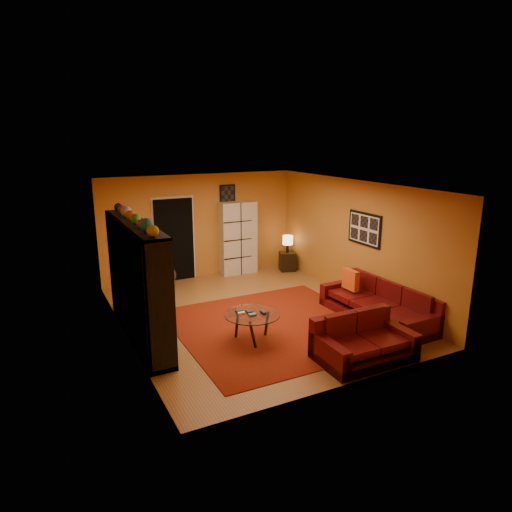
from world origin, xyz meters
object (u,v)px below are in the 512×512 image
entertainment_unit (137,281)px  sofa (381,305)px  tv (140,284)px  storage_cabinet (238,238)px  coffee_table (252,316)px  table_lamp (288,241)px  bowl_chair (162,276)px  loveseat (361,341)px  side_table (287,261)px

entertainment_unit → sofa: 4.67m
tv → storage_cabinet: 4.18m
entertainment_unit → storage_cabinet: 4.27m
coffee_table → table_lamp: bearing=51.2°
bowl_chair → tv: bearing=-113.4°
entertainment_unit → sofa: bearing=-16.7°
tv → storage_cabinet: storage_cabinet is taller
sofa → coffee_table: sofa is taller
entertainment_unit → storage_cabinet: (3.22, 2.80, -0.11)m
entertainment_unit → sofa: size_ratio=1.21×
loveseat → table_lamp: size_ratio=3.45×
tv → storage_cabinet: size_ratio=0.47×
sofa → storage_cabinet: 4.34m
tv → coffee_table: 2.07m
sofa → bowl_chair: 5.06m
entertainment_unit → loveseat: entertainment_unit is taller
storage_cabinet → bowl_chair: 2.23m
storage_cabinet → bowl_chair: size_ratio=2.75×
side_table → bowl_chair: bearing=178.2°
tv → table_lamp: (4.44, 2.33, -0.16)m
entertainment_unit → bowl_chair: entertainment_unit is taller
loveseat → bowl_chair: loveseat is taller
sofa → loveseat: size_ratio=1.58×
loveseat → tv: bearing=50.9°
tv → side_table: (4.44, 2.33, -0.72)m
sofa → side_table: (0.07, 3.72, -0.03)m
storage_cabinet → entertainment_unit: bearing=-137.0°
entertainment_unit → coffee_table: (1.72, -1.05, -0.60)m
tv → loveseat: (2.97, -2.49, -0.69)m
side_table → table_lamp: 0.57m
storage_cabinet → table_lamp: bearing=-15.7°
loveseat → table_lamp: bearing=-16.1°
tv → loveseat: 3.93m
bowl_chair → side_table: 3.39m
sofa → tv: bearing=161.0°
entertainment_unit → side_table: (4.49, 2.40, -0.80)m
tv → coffee_table: size_ratio=0.89×
entertainment_unit → loveseat: (3.02, -2.42, -0.77)m
side_table → loveseat: bearing=-107.0°
sofa → table_lamp: table_lamp is taller
entertainment_unit → tv: entertainment_unit is taller
tv → bowl_chair: tv is taller
loveseat → bowl_chair: size_ratio=2.28×
tv → sofa: 4.64m
bowl_chair → table_lamp: 3.43m
side_table → sofa: bearing=-91.1°
sofa → table_lamp: 3.76m
sofa → storage_cabinet: (-1.20, 4.12, 0.66)m
sofa → coffee_table: 2.72m
storage_cabinet → tv: bearing=-137.3°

